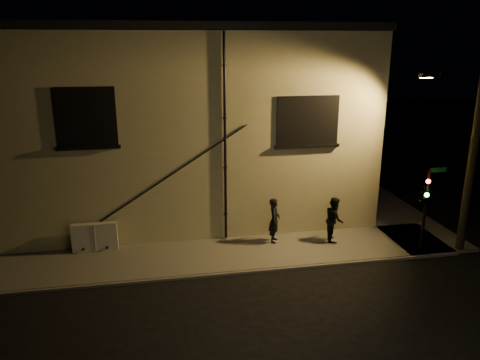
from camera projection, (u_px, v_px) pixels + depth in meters
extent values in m
plane|color=black|center=(286.00, 269.00, 17.28)|extent=(90.00, 90.00, 0.00)
cube|color=#5B5A52|center=(201.00, 257.00, 18.15)|extent=(20.00, 3.00, 0.12)
cube|color=#5B5A52|center=(359.00, 191.00, 25.94)|extent=(3.00, 16.00, 0.12)
cube|color=tan|center=(184.00, 119.00, 24.00)|extent=(16.00, 12.00, 8.50)
cube|color=black|center=(181.00, 29.00, 22.73)|extent=(16.20, 12.20, 0.30)
cube|color=black|center=(86.00, 117.00, 17.30)|extent=(2.20, 0.10, 2.20)
cube|color=black|center=(86.00, 117.00, 17.31)|extent=(1.98, 0.05, 1.98)
cube|color=black|center=(308.00, 120.00, 18.93)|extent=(2.60, 0.10, 2.00)
cube|color=black|center=(307.00, 120.00, 18.94)|extent=(2.38, 0.05, 1.78)
cylinder|color=black|center=(225.00, 141.00, 18.47)|extent=(0.11, 0.11, 8.30)
cylinder|color=black|center=(170.00, 175.00, 18.49)|extent=(5.96, 0.04, 3.75)
cylinder|color=black|center=(173.00, 174.00, 18.49)|extent=(5.96, 0.04, 3.75)
cube|color=#BBBBB2|center=(95.00, 237.00, 18.38)|extent=(1.74, 0.29, 1.15)
imported|color=black|center=(274.00, 220.00, 19.11)|extent=(0.67, 0.80, 1.87)
imported|color=black|center=(334.00, 219.00, 19.23)|extent=(0.89, 1.04, 1.87)
cylinder|color=black|center=(425.00, 211.00, 18.25)|extent=(0.12, 0.12, 3.21)
imported|color=black|center=(423.00, 196.00, 17.90)|extent=(0.66, 1.97, 0.78)
sphere|color=#FF140C|center=(428.00, 181.00, 17.55)|extent=(0.17, 0.17, 0.17)
sphere|color=#14FF3F|center=(427.00, 195.00, 17.70)|extent=(0.17, 0.17, 0.17)
cube|color=#0C4C1E|center=(438.00, 170.00, 17.83)|extent=(0.70, 0.03, 0.18)
cylinder|color=black|center=(472.00, 161.00, 17.67)|extent=(0.31, 0.31, 7.50)
cylinder|color=black|center=(455.00, 73.00, 17.12)|extent=(1.90, 1.04, 0.10)
cube|color=black|center=(427.00, 75.00, 17.52)|extent=(0.55, 0.28, 0.18)
cube|color=#FFC672|center=(426.00, 78.00, 17.55)|extent=(0.42, 0.20, 0.04)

